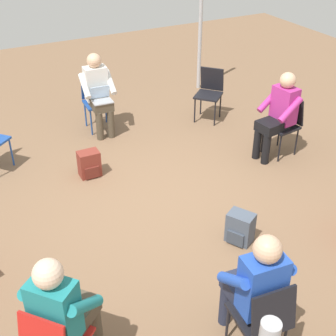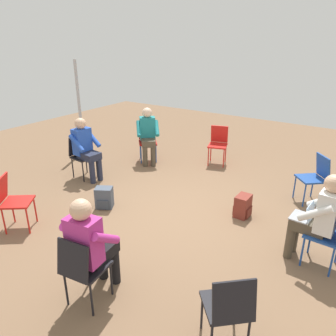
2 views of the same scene
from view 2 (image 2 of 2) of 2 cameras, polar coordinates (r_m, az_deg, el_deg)
ground_plane at (r=5.42m, az=1.15°, el=-7.94°), size 14.33×14.33×0.00m
chair_north at (r=7.44m, az=8.75°, el=4.49°), size 0.50×0.53×0.85m
chair_west at (r=6.85m, az=-14.89°, el=2.45°), size 0.47×0.44×0.85m
chair_south at (r=3.64m, az=-14.74°, el=-16.28°), size 0.45×0.48×0.85m
chair_northeast at (r=6.13m, az=24.26°, el=-1.16°), size 0.59×0.58×0.85m
chair_southeast at (r=3.18m, az=10.52°, el=-22.59°), size 0.58×0.59×0.85m
chair_northwest at (r=7.58m, az=-3.59°, el=5.04°), size 0.58×0.59×0.85m
chair_southwest at (r=5.33m, az=-25.57°, el=-4.83°), size 0.58×0.57×0.85m
chair_east at (r=4.49m, az=26.48°, el=-10.07°), size 0.46×0.43×0.85m
person_with_laptop at (r=4.42m, az=24.78°, el=-7.34°), size 0.54×0.51×1.24m
person_in_blue at (r=6.66m, az=-14.19°, el=3.76°), size 0.55×0.53×1.24m
person_in_magenta at (r=3.62m, az=-13.31°, el=-12.45°), size 0.54×0.55×1.24m
person_in_teal at (r=7.36m, az=-3.53°, el=6.13°), size 0.63×0.63×1.24m
backpack_near_laptop_user at (r=5.64m, az=-11.03°, el=-5.27°), size 0.34×0.31×0.36m
backpack_by_empty_chair at (r=5.41m, az=12.87°, el=-6.67°), size 0.25×0.28×0.36m
tent_pole_near at (r=8.21m, az=-15.17°, el=10.08°), size 0.07×0.07×2.22m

